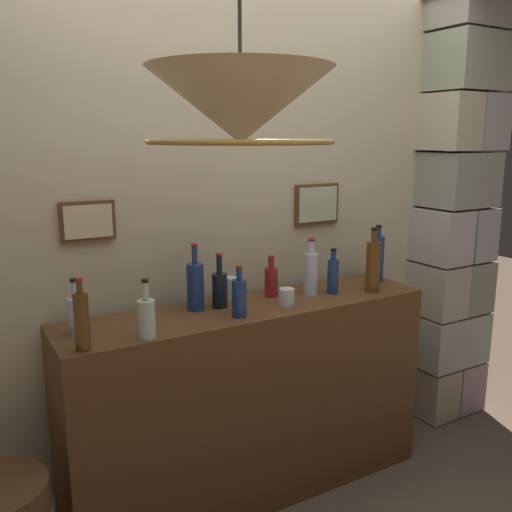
% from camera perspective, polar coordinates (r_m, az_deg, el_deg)
% --- Properties ---
extents(panelled_rear_partition, '(3.05, 0.15, 2.72)m').
position_cam_1_polar(panelled_rear_partition, '(2.75, -3.58, 5.71)').
color(panelled_rear_partition, beige).
rests_on(panelled_rear_partition, ground).
extents(stone_pillar, '(0.47, 0.37, 2.65)m').
position_cam_1_polar(stone_pillar, '(3.58, 19.66, 4.45)').
color(stone_pillar, tan).
rests_on(stone_pillar, ground).
extents(bar_shelf_unit, '(1.81, 0.43, 0.97)m').
position_cam_1_polar(bar_shelf_unit, '(2.78, -0.54, -14.77)').
color(bar_shelf_unit, brown).
rests_on(bar_shelf_unit, ground).
extents(liquor_bottle_whiskey, '(0.07, 0.07, 0.24)m').
position_cam_1_polar(liquor_bottle_whiskey, '(2.21, -11.27, -6.26)').
color(liquor_bottle_whiskey, silver).
rests_on(liquor_bottle_whiskey, bar_shelf_unit).
extents(liquor_bottle_vodka, '(0.07, 0.07, 0.33)m').
position_cam_1_polar(liquor_bottle_vodka, '(2.86, 12.00, -0.95)').
color(liquor_bottle_vodka, brown).
rests_on(liquor_bottle_vodka, bar_shelf_unit).
extents(liquor_bottle_amaro, '(0.07, 0.07, 0.23)m').
position_cam_1_polar(liquor_bottle_amaro, '(2.34, -18.12, -5.70)').
color(liquor_bottle_amaro, '#ABC2E1').
rests_on(liquor_bottle_amaro, bar_shelf_unit).
extents(liquor_bottle_rum, '(0.07, 0.07, 0.26)m').
position_cam_1_polar(liquor_bottle_rum, '(2.56, -3.79, -3.36)').
color(liquor_bottle_rum, black).
rests_on(liquor_bottle_rum, bar_shelf_unit).
extents(liquor_bottle_port, '(0.06, 0.06, 0.28)m').
position_cam_1_polar(liquor_bottle_port, '(2.14, -17.60, -6.39)').
color(liquor_bottle_port, '#5B3613').
rests_on(liquor_bottle_port, bar_shelf_unit).
extents(liquor_bottle_bourbon, '(0.08, 0.08, 0.31)m').
position_cam_1_polar(liquor_bottle_bourbon, '(2.53, -6.31, -3.04)').
color(liquor_bottle_bourbon, navy).
rests_on(liquor_bottle_bourbon, bar_shelf_unit).
extents(liquor_bottle_gin, '(0.07, 0.07, 0.29)m').
position_cam_1_polar(liquor_bottle_gin, '(2.78, 5.70, -1.66)').
color(liquor_bottle_gin, silver).
rests_on(liquor_bottle_gin, bar_shelf_unit).
extents(liquor_bottle_sherry, '(0.07, 0.07, 0.23)m').
position_cam_1_polar(liquor_bottle_sherry, '(2.43, -1.75, -4.26)').
color(liquor_bottle_sherry, navy).
rests_on(liquor_bottle_sherry, bar_shelf_unit).
extents(liquor_bottle_rye, '(0.06, 0.06, 0.23)m').
position_cam_1_polar(liquor_bottle_rye, '(2.81, 7.97, -1.97)').
color(liquor_bottle_rye, navy).
rests_on(liquor_bottle_rye, bar_shelf_unit).
extents(liquor_bottle_vermouth, '(0.07, 0.07, 0.21)m').
position_cam_1_polar(liquor_bottle_vermouth, '(2.73, 1.57, -2.56)').
color(liquor_bottle_vermouth, maroon).
rests_on(liquor_bottle_vermouth, bar_shelf_unit).
extents(liquor_bottle_tequila, '(0.07, 0.07, 0.31)m').
position_cam_1_polar(liquor_bottle_tequila, '(3.09, 12.46, -0.15)').
color(liquor_bottle_tequila, navy).
rests_on(liquor_bottle_tequila, bar_shelf_unit).
extents(glass_tumbler_rocks, '(0.07, 0.07, 0.08)m').
position_cam_1_polar(glass_tumbler_rocks, '(2.60, 3.20, -4.24)').
color(glass_tumbler_rocks, silver).
rests_on(glass_tumbler_rocks, bar_shelf_unit).
extents(glass_tumbler_highball, '(0.07, 0.07, 0.11)m').
position_cam_1_polar(glass_tumbler_highball, '(2.71, -2.59, -3.33)').
color(glass_tumbler_highball, silver).
rests_on(glass_tumbler_highball, bar_shelf_unit).
extents(pendant_lamp, '(0.58, 0.58, 0.65)m').
position_cam_1_polar(pendant_lamp, '(1.74, -1.64, 15.05)').
color(pendant_lamp, beige).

